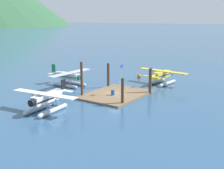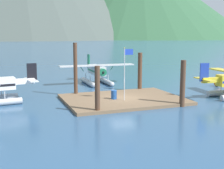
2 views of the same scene
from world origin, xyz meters
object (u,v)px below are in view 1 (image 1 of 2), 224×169
Objects in this scene: mooring_buoy at (139,76)px; seaplane_white_port_fwd at (46,101)px; fuel_drum at (113,92)px; seaplane_yellow_stbd_aft at (162,76)px; flagpole at (120,75)px; seaplane_silver_bow_centre at (69,78)px.

seaplane_white_port_fwd is (-27.85, -0.63, 1.15)m from mooring_buoy.
mooring_buoy is 27.88m from seaplane_white_port_fwd.
fuel_drum is 13.65m from seaplane_yellow_stbd_aft.
seaplane_yellow_stbd_aft is at bearing -11.23° from fuel_drum.
flagpole is 13.52m from seaplane_white_port_fwd.
fuel_drum reaches higher than mooring_buoy.
mooring_buoy is 0.08× the size of seaplane_silver_bow_centre.
fuel_drum is at bearing -98.98° from seaplane_silver_bow_centre.
seaplane_silver_bow_centre is 0.99× the size of seaplane_yellow_stbd_aft.
seaplane_yellow_stbd_aft is at bearing -50.66° from seaplane_silver_bow_centre.
flagpole is 6.13× the size of mooring_buoy.
seaplane_white_port_fwd is at bearing -178.70° from mooring_buoy.
seaplane_white_port_fwd is at bearing 166.54° from seaplane_yellow_stbd_aft.
seaplane_yellow_stbd_aft is 1.00× the size of seaplane_white_port_fwd.
mooring_buoy is at bearing 13.95° from fuel_drum.
flagpole is 0.50× the size of seaplane_yellow_stbd_aft.
seaplane_silver_bow_centre and seaplane_white_port_fwd have the same top height.
seaplane_white_port_fwd is at bearing 164.05° from fuel_drum.
seaplane_silver_bow_centre is 15.79m from seaplane_white_port_fwd.
mooring_buoy is 0.08× the size of seaplane_white_port_fwd.
flagpole reaches higher than seaplane_yellow_stbd_aft.
mooring_buoy is (16.09, 4.00, -0.31)m from fuel_drum.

